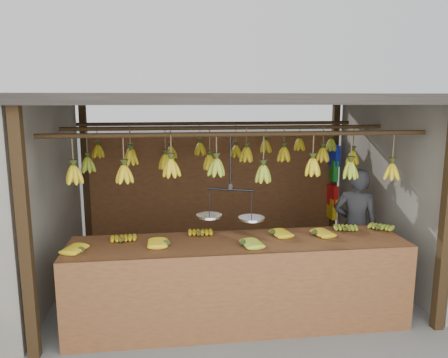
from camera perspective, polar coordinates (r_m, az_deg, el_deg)
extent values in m
plane|color=#5B5B57|center=(5.91, 0.39, -13.03)|extent=(80.00, 80.00, 0.00)
cube|color=black|center=(4.24, -24.55, -6.99)|extent=(0.10, 0.10, 2.30)
cube|color=black|center=(4.89, 27.05, -4.96)|extent=(0.10, 0.10, 2.30)
cube|color=black|center=(7.09, -17.56, 0.17)|extent=(0.10, 0.10, 2.30)
cube|color=black|center=(7.49, 14.12, 0.87)|extent=(0.10, 0.10, 2.30)
cube|color=black|center=(5.42, 0.42, 10.40)|extent=(4.30, 3.30, 0.10)
cylinder|color=black|center=(4.45, 2.18, 5.88)|extent=(4.00, 0.05, 0.05)
cylinder|color=black|center=(5.43, 0.41, 6.71)|extent=(4.00, 0.05, 0.05)
cylinder|color=black|center=(6.42, -0.82, 7.28)|extent=(4.00, 0.05, 0.05)
cube|color=brown|center=(7.06, -1.26, -1.45)|extent=(4.00, 0.06, 1.80)
cube|color=brown|center=(4.58, 1.91, -8.59)|extent=(3.49, 0.78, 0.08)
cube|color=brown|center=(4.38, 2.73, -15.31)|extent=(3.49, 0.04, 0.90)
cube|color=black|center=(4.48, -19.46, -15.86)|extent=(0.07, 0.07, 0.82)
cube|color=black|center=(4.98, 22.15, -13.34)|extent=(0.07, 0.07, 0.82)
cube|color=black|center=(5.09, -17.88, -12.54)|extent=(0.07, 0.07, 0.82)
cube|color=black|center=(5.53, 18.67, -10.72)|extent=(0.07, 0.07, 0.82)
ellipsoid|color=gold|center=(4.44, -17.95, -8.78)|extent=(0.29, 0.25, 0.06)
ellipsoid|color=gold|center=(4.60, -13.02, -7.85)|extent=(0.20, 0.25, 0.06)
ellipsoid|color=gold|center=(4.46, -7.50, -8.25)|extent=(0.24, 0.18, 0.06)
ellipsoid|color=gold|center=(4.68, -3.12, -7.26)|extent=(0.20, 0.25, 0.06)
ellipsoid|color=#92A523|center=(4.38, 2.59, -8.53)|extent=(0.27, 0.22, 0.06)
ellipsoid|color=gold|center=(4.72, 6.51, -7.17)|extent=(0.27, 0.22, 0.06)
ellipsoid|color=gold|center=(4.80, 11.91, -7.04)|extent=(0.28, 0.23, 0.06)
ellipsoid|color=#92A523|center=(5.03, 15.78, -6.41)|extent=(0.23, 0.27, 0.06)
ellipsoid|color=#92A523|center=(5.18, 19.61, -6.12)|extent=(0.29, 0.30, 0.06)
ellipsoid|color=gold|center=(4.56, -18.99, 0.52)|extent=(0.16, 0.16, 0.28)
ellipsoid|color=gold|center=(4.46, -12.88, 0.62)|extent=(0.16, 0.16, 0.28)
ellipsoid|color=gold|center=(4.39, -6.88, 1.42)|extent=(0.16, 0.16, 0.28)
ellipsoid|color=#92A523|center=(4.45, -0.99, 1.52)|extent=(0.16, 0.16, 0.28)
ellipsoid|color=#92A523|center=(4.58, 5.14, 0.67)|extent=(0.16, 0.16, 0.28)
ellipsoid|color=gold|center=(4.67, 11.49, 1.52)|extent=(0.16, 0.16, 0.28)
ellipsoid|color=#92A523|center=(4.87, 16.15, 1.11)|extent=(0.16, 0.16, 0.28)
ellipsoid|color=gold|center=(5.09, 21.05, 0.91)|extent=(0.16, 0.16, 0.28)
ellipsoid|color=#92A523|center=(5.51, -17.35, 1.77)|extent=(0.16, 0.16, 0.28)
ellipsoid|color=gold|center=(5.40, -12.10, 2.74)|extent=(0.16, 0.16, 0.28)
ellipsoid|color=gold|center=(5.45, -7.64, 2.27)|extent=(0.16, 0.16, 0.28)
ellipsoid|color=gold|center=(5.50, -1.87, 2.18)|extent=(0.16, 0.16, 0.28)
ellipsoid|color=gold|center=(5.48, 2.94, 3.19)|extent=(0.16, 0.16, 0.28)
ellipsoid|color=gold|center=(5.59, 7.82, 3.21)|extent=(0.16, 0.16, 0.28)
ellipsoid|color=gold|center=(5.75, 12.75, 3.11)|extent=(0.16, 0.16, 0.28)
ellipsoid|color=gold|center=(5.97, 16.43, 2.69)|extent=(0.16, 0.16, 0.28)
ellipsoid|color=gold|center=(6.47, -16.13, 3.48)|extent=(0.16, 0.16, 0.28)
ellipsoid|color=gold|center=(6.39, -12.07, 3.21)|extent=(0.16, 0.16, 0.28)
ellipsoid|color=gold|center=(6.42, -6.94, 3.45)|extent=(0.16, 0.16, 0.28)
ellipsoid|color=gold|center=(6.48, -3.14, 3.94)|extent=(0.16, 0.16, 0.28)
ellipsoid|color=gold|center=(6.53, 1.55, 3.63)|extent=(0.16, 0.16, 0.28)
ellipsoid|color=gold|center=(6.55, 5.47, 4.25)|extent=(0.16, 0.16, 0.28)
ellipsoid|color=gold|center=(6.66, 9.83, 4.46)|extent=(0.16, 0.16, 0.28)
ellipsoid|color=#92A523|center=(6.84, 13.81, 4.34)|extent=(0.16, 0.16, 0.28)
cylinder|color=black|center=(4.46, 0.83, 2.21)|extent=(0.02, 0.02, 0.57)
cylinder|color=black|center=(4.51, 0.82, -1.38)|extent=(0.47, 0.19, 0.02)
cylinder|color=silver|center=(4.63, -1.94, -4.89)|extent=(0.26, 0.26, 0.02)
cylinder|color=silver|center=(4.54, 3.61, -5.21)|extent=(0.26, 0.26, 0.02)
imported|color=#262628|center=(5.80, 16.77, -6.01)|extent=(0.64, 0.53, 1.51)
cube|color=#1426BF|center=(7.29, 14.21, 2.99)|extent=(0.08, 0.26, 0.34)
cube|color=#199926|center=(7.33, 14.13, 1.12)|extent=(0.08, 0.26, 0.34)
cube|color=red|center=(7.40, 13.99, -2.06)|extent=(0.08, 0.26, 0.34)
cube|color=yellow|center=(7.45, 13.91, -3.73)|extent=(0.08, 0.26, 0.34)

